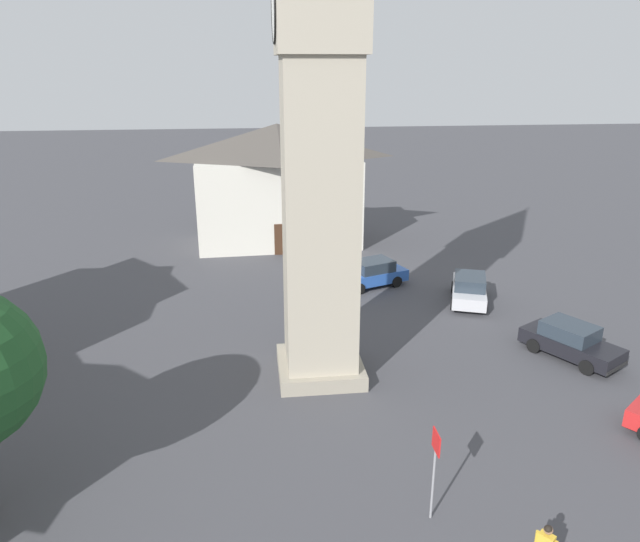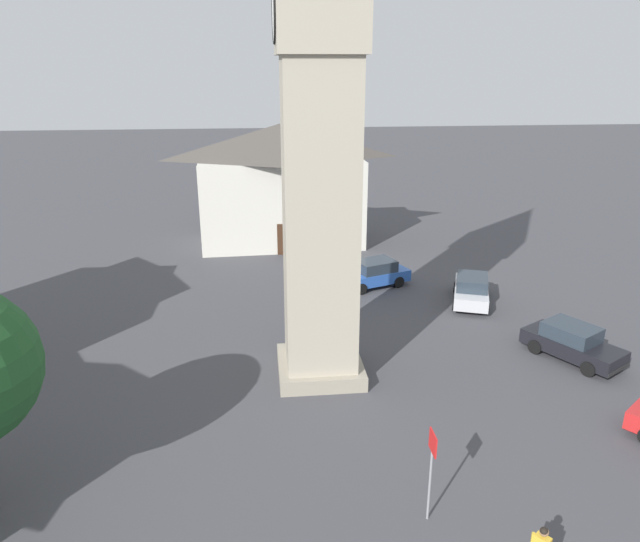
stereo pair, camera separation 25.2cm
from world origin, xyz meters
TOP-DOWN VIEW (x-y plane):
  - ground_plane at (0.00, 0.00)m, footprint 200.00×200.00m
  - clock_tower at (0.00, 0.00)m, footprint 4.08×4.08m
  - car_silver_kerb at (-9.66, 4.09)m, footprint 3.04×4.46m
  - car_red_corner at (-0.13, 10.86)m, footprint 4.41×3.55m
  - car_white_side at (-6.67, 8.76)m, footprint 4.46×2.98m
  - building_terrace_right at (-18.74, -0.68)m, footprint 5.84×11.72m
  - road_sign at (8.41, 2.12)m, footprint 0.60×0.07m

SIDE VIEW (x-z plane):
  - ground_plane at x=0.00m, z-range 0.00..0.00m
  - car_silver_kerb at x=-9.66m, z-range 0.00..1.53m
  - car_red_corner at x=-0.13m, z-range 0.00..1.53m
  - car_white_side at x=-6.67m, z-range 0.00..1.53m
  - road_sign at x=8.41m, z-range 0.50..3.30m
  - building_terrace_right at x=-18.74m, z-range 0.08..8.38m
  - clock_tower at x=0.00m, z-range 1.87..23.78m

